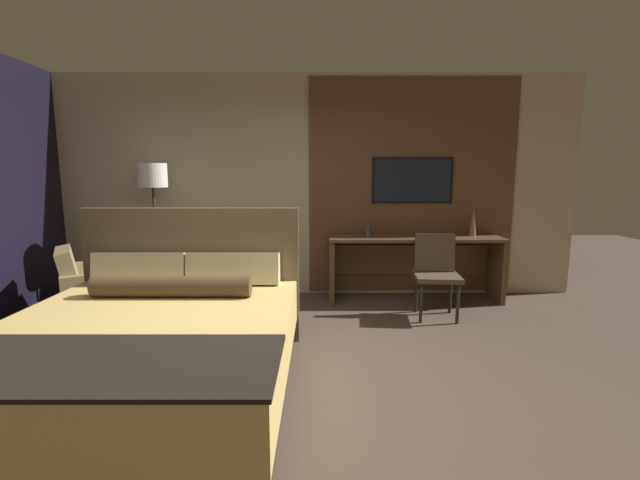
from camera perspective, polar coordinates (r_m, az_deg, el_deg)
The scene contains 10 objects.
ground_plane at distance 3.33m, azimuth -5.81°, elevation -19.10°, with size 16.00×16.00×0.00m, color #4C3D33.
wall_back_tv_panel at distance 5.53m, azimuth -0.96°, elevation 7.14°, with size 7.20×0.09×2.80m.
bed at distance 3.33m, azimuth -21.32°, elevation -13.24°, with size 1.97×2.22×1.25m.
desk at distance 5.45m, azimuth 12.48°, elevation -2.07°, with size 2.11×0.55×0.80m.
tv at distance 5.57m, azimuth 12.32°, elevation 7.78°, with size 1.01×0.04×0.57m.
desk_chair at distance 4.88m, azimuth 15.31°, elevation -3.55°, with size 0.51×0.51×0.90m.
armchair_by_window at distance 5.24m, azimuth -27.04°, elevation -6.39°, with size 1.10×1.11×0.80m.
floor_lamp at distance 5.46m, azimuth -21.27°, elevation 6.65°, with size 0.34×0.34×1.68m.
vase_tall at distance 5.63m, azimuth 19.86°, elevation 2.26°, with size 0.09×0.09×0.34m.
vase_short at distance 5.31m, azimuth 6.57°, elevation 1.41°, with size 0.11×0.11×0.17m.
Camera 1 is at (0.32, -2.93, 1.55)m, focal length 24.00 mm.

